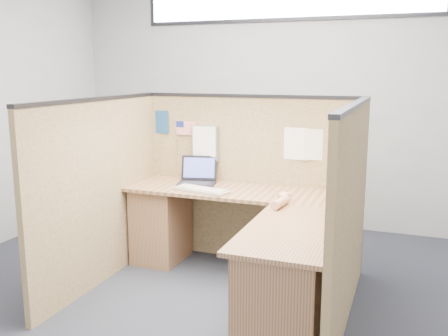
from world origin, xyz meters
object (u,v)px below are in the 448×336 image
at_px(keyboard, 201,190).
at_px(laptop, 199,177).
at_px(l_desk, 244,245).
at_px(mouse, 284,198).

bearing_deg(keyboard, laptop, 128.40).
height_order(l_desk, laptop, laptop).
distance_m(l_desk, keyboard, 0.61).
bearing_deg(laptop, keyboard, -76.70).
relative_size(l_desk, laptop, 5.11).
bearing_deg(laptop, mouse, -32.89).
distance_m(laptop, mouse, 0.92).
bearing_deg(keyboard, l_desk, -13.58).
relative_size(l_desk, keyboard, 3.80).
bearing_deg(mouse, l_desk, -145.18).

